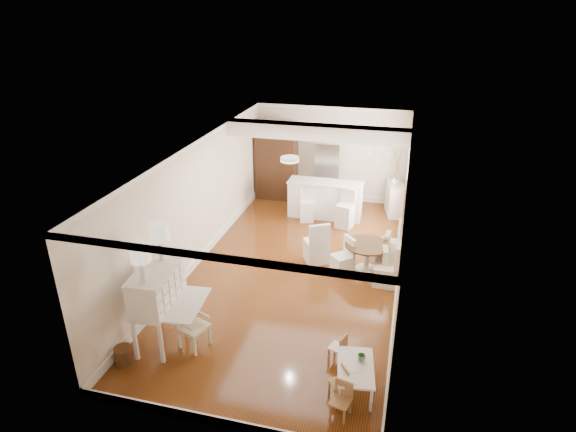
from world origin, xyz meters
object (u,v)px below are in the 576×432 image
at_px(dining_table, 367,258).
at_px(bar_stool_left, 307,205).
at_px(breakfast_counter, 325,199).
at_px(bar_stool_right, 345,209).
at_px(kids_table, 355,378).
at_px(kids_chair_a, 338,382).
at_px(wicker_basket, 124,355).
at_px(pantry_cabinet, 276,161).
at_px(secretary_bureau, 158,307).
at_px(fridge, 339,175).
at_px(kids_chair_b, 337,347).
at_px(slip_chair_far, 316,241).
at_px(gustavian_armchair, 194,326).
at_px(sideboard, 395,199).
at_px(kids_chair_c, 341,401).
at_px(slip_chair_near, 343,256).

height_order(dining_table, bar_stool_left, bar_stool_left).
relative_size(breakfast_counter, bar_stool_right, 2.00).
relative_size(kids_table, bar_stool_right, 0.89).
bearing_deg(kids_chair_a, wicker_basket, -121.23).
distance_m(bar_stool_right, pantry_cabinet, 2.92).
relative_size(kids_chair_a, bar_stool_left, 0.56).
height_order(secretary_bureau, fridge, fridge).
bearing_deg(kids_table, kids_chair_b, 121.15).
xyz_separation_m(kids_chair_a, pantry_cabinet, (-3.12, 7.66, 0.90)).
bearing_deg(kids_chair_b, slip_chair_far, -142.26).
xyz_separation_m(gustavian_armchair, kids_table, (2.83, -0.35, -0.19)).
bearing_deg(bar_stool_right, breakfast_counter, 153.51).
distance_m(kids_chair_b, dining_table, 3.05).
relative_size(slip_chair_far, sideboard, 1.09).
bearing_deg(kids_table, breakfast_counter, 104.46).
bearing_deg(wicker_basket, gustavian_armchair, 35.43).
relative_size(wicker_basket, pantry_cabinet, 0.13).
height_order(kids_chair_a, bar_stool_left, bar_stool_left).
bearing_deg(kids_table, dining_table, 93.26).
bearing_deg(fridge, slip_chair_far, -88.96).
relative_size(kids_chair_c, dining_table, 0.57).
relative_size(kids_chair_b, slip_chair_near, 0.63).
relative_size(kids_chair_a, bar_stool_right, 0.50).
height_order(kids_chair_a, bar_stool_right, bar_stool_right).
distance_m(secretary_bureau, dining_table, 4.67).
distance_m(wicker_basket, dining_table, 5.38).
bearing_deg(kids_chair_b, fridge, -150.68).
distance_m(kids_chair_b, slip_chair_far, 3.40).
xyz_separation_m(slip_chair_far, breakfast_counter, (-0.27, 2.55, 0.01)).
relative_size(kids_chair_a, fridge, 0.28).
height_order(kids_chair_a, sideboard, sideboard).
bearing_deg(slip_chair_far, wicker_basket, 30.35).
distance_m(kids_chair_b, bar_stool_left, 5.65).
bearing_deg(bar_stool_left, kids_table, -85.43).
bearing_deg(slip_chair_far, secretary_bureau, 30.06).
relative_size(pantry_cabinet, fridge, 1.28).
distance_m(secretary_bureau, kids_chair_a, 3.29).
xyz_separation_m(secretary_bureau, sideboard, (3.65, 6.78, -0.29)).
height_order(wicker_basket, sideboard, sideboard).
distance_m(kids_table, bar_stool_right, 5.94).
relative_size(kids_chair_b, fridge, 0.29).
bearing_deg(bar_stool_left, secretary_bureau, -118.05).
height_order(kids_chair_a, breakfast_counter, breakfast_counter).
bearing_deg(kids_chair_b, kids_table, 51.50).
xyz_separation_m(wicker_basket, kids_chair_a, (3.57, 0.16, 0.10)).
bearing_deg(sideboard, secretary_bureau, -128.99).
xyz_separation_m(secretary_bureau, kids_chair_b, (3.07, 0.30, -0.47)).
bearing_deg(pantry_cabinet, secretary_bureau, -90.76).
bearing_deg(kids_chair_b, kids_chair_a, 30.25).
xyz_separation_m(kids_table, fridge, (-1.45, 7.44, 0.67)).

